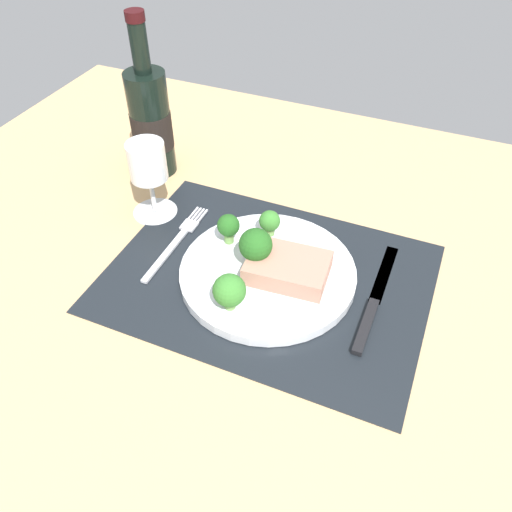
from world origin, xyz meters
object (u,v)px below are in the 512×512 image
object	(u,v)px
knife	(373,304)
fork	(176,241)
wine_bottle	(151,121)
wine_glass	(148,168)
plate	(268,273)
steak	(287,270)

from	to	relation	value
knife	fork	bearing A→B (deg)	-178.43
wine_bottle	wine_glass	size ratio (longest dim) A/B	2.15
fork	wine_glass	xyz separation A→B (cm)	(-7.50, 5.89, 8.62)
plate	steak	distance (cm)	3.85
knife	wine_glass	world-z (taller)	wine_glass
fork	knife	bearing A→B (deg)	-2.94
knife	wine_bottle	xyz separation A→B (cm)	(-46.41, 18.40, 9.65)
wine_bottle	fork	bearing A→B (deg)	-51.60
steak	knife	size ratio (longest dim) A/B	0.51
fork	wine_glass	size ratio (longest dim) A/B	1.42
knife	wine_glass	size ratio (longest dim) A/B	1.70
plate	wine_glass	distance (cm)	26.35
steak	wine_glass	distance (cm)	28.76
plate	steak	bearing A→B (deg)	-8.34
steak	wine_bottle	bearing A→B (deg)	149.92
steak	knife	world-z (taller)	steak
plate	knife	world-z (taller)	plate
fork	plate	bearing A→B (deg)	-6.29
fork	knife	distance (cm)	32.54
steak	wine_glass	world-z (taller)	wine_glass
steak	wine_glass	bearing A→B (deg)	164.00
fork	wine_bottle	distance (cm)	24.36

